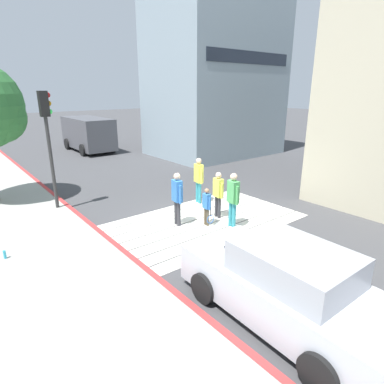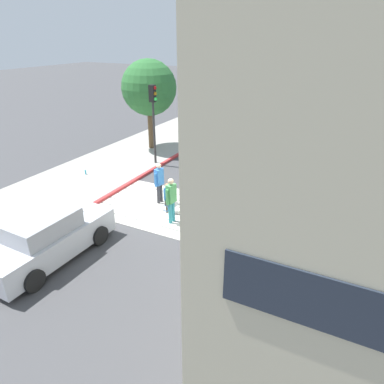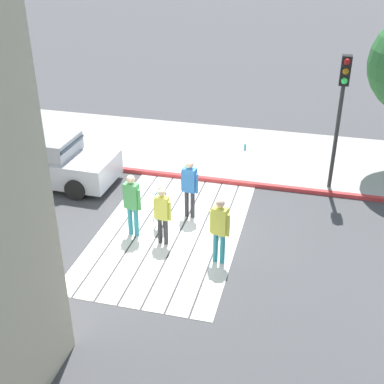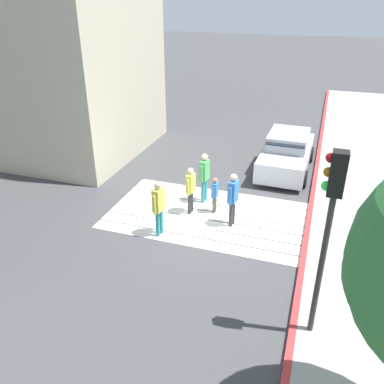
# 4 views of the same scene
# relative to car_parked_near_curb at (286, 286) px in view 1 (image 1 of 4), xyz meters

# --- Properties ---
(ground_plane) EXTENTS (120.00, 120.00, 0.00)m
(ground_plane) POSITION_rel_car_parked_near_curb_xyz_m (2.00, 4.64, -0.73)
(ground_plane) COLOR #424244
(crosswalk_stripes) EXTENTS (6.40, 3.80, 0.01)m
(crosswalk_stripes) POSITION_rel_car_parked_near_curb_xyz_m (2.00, 4.64, -0.73)
(crosswalk_stripes) COLOR silver
(crosswalk_stripes) RESTS_ON ground
(sidewalk_west) EXTENTS (4.80, 40.00, 0.12)m
(sidewalk_west) POSITION_rel_car_parked_near_curb_xyz_m (-3.60, 4.64, -0.67)
(sidewalk_west) COLOR #9E9B93
(sidewalk_west) RESTS_ON ground
(curb_painted) EXTENTS (0.16, 40.00, 0.13)m
(curb_painted) POSITION_rel_car_parked_near_curb_xyz_m (-1.25, 4.64, -0.67)
(curb_painted) COLOR #BC3333
(curb_painted) RESTS_ON ground
(building_far_north) EXTENTS (8.00, 6.03, 10.96)m
(building_far_north) POSITION_rel_car_parked_near_curb_xyz_m (10.50, 13.59, 4.75)
(building_far_north) COLOR #8C9EA8
(building_far_north) RESTS_ON ground
(car_parked_near_curb) EXTENTS (2.06, 4.34, 1.57)m
(car_parked_near_curb) POSITION_rel_car_parked_near_curb_xyz_m (0.00, 0.00, 0.00)
(car_parked_near_curb) COLOR silver
(car_parked_near_curb) RESTS_ON ground
(van_down_street) EXTENTS (2.40, 5.22, 2.35)m
(van_down_street) POSITION_rel_car_parked_near_curb_xyz_m (3.99, 19.79, 0.54)
(van_down_street) COLOR #4C4C51
(van_down_street) RESTS_ON ground
(traffic_light_corner) EXTENTS (0.39, 0.28, 4.24)m
(traffic_light_corner) POSITION_rel_car_parked_near_curb_xyz_m (-1.58, 8.82, 2.30)
(traffic_light_corner) COLOR #2D2D2D
(traffic_light_corner) RESTS_ON ground
(water_bottle) EXTENTS (0.07, 0.07, 0.22)m
(water_bottle) POSITION_rel_car_parked_near_curb_xyz_m (-3.83, 5.79, -0.50)
(water_bottle) COLOR #33A5BF
(water_bottle) RESTS_ON sidewalk_west
(pedestrian_adult_lead) EXTENTS (0.28, 0.51, 1.77)m
(pedestrian_adult_lead) POSITION_rel_car_parked_near_curb_xyz_m (1.07, 4.97, 0.30)
(pedestrian_adult_lead) COLOR #333338
(pedestrian_adult_lead) RESTS_ON ground
(pedestrian_adult_trailing) EXTENTS (0.29, 0.52, 1.80)m
(pedestrian_adult_trailing) POSITION_rel_car_parked_near_curb_xyz_m (2.37, 3.74, 0.32)
(pedestrian_adult_trailing) COLOR teal
(pedestrian_adult_trailing) RESTS_ON ground
(pedestrian_adult_side) EXTENTS (0.23, 0.48, 1.63)m
(pedestrian_adult_side) POSITION_rel_car_parked_near_curb_xyz_m (2.56, 4.63, 0.21)
(pedestrian_adult_side) COLOR #333338
(pedestrian_adult_side) RESTS_ON ground
(pedestrian_teen_behind) EXTENTS (0.29, 0.52, 1.80)m
(pedestrian_teen_behind) POSITION_rel_car_parked_near_curb_xyz_m (3.01, 6.22, 0.31)
(pedestrian_teen_behind) COLOR teal
(pedestrian_teen_behind) RESTS_ON ground
(pedestrian_child_with_racket) EXTENTS (0.29, 0.40, 1.27)m
(pedestrian_child_with_racket) POSITION_rel_car_parked_near_curb_xyz_m (1.81, 4.35, -0.02)
(pedestrian_child_with_racket) COLOR brown
(pedestrian_child_with_racket) RESTS_ON ground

